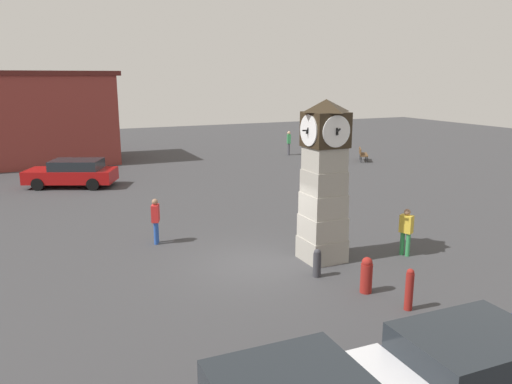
# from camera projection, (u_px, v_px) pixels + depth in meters

# --- Properties ---
(ground_plane) EXTENTS (88.25, 88.25, 0.00)m
(ground_plane) POSITION_uv_depth(u_px,v_px,m) (256.00, 263.00, 15.64)
(ground_plane) COLOR #38383A
(clock_tower) EXTENTS (1.51, 1.50, 5.05)m
(clock_tower) POSITION_uv_depth(u_px,v_px,m) (324.00, 183.00, 15.38)
(clock_tower) COLOR #9B968B
(clock_tower) RESTS_ON ground_plane
(bollard_near_tower) EXTENTS (0.23, 0.23, 0.85)m
(bollard_near_tower) POSITION_uv_depth(u_px,v_px,m) (317.00, 263.00, 14.48)
(bollard_near_tower) COLOR #333338
(bollard_near_tower) RESTS_ON ground_plane
(bollard_mid_row) EXTENTS (0.32, 0.32, 1.00)m
(bollard_mid_row) POSITION_uv_depth(u_px,v_px,m) (366.00, 275.00, 13.39)
(bollard_mid_row) COLOR maroon
(bollard_mid_row) RESTS_ON ground_plane
(bollard_far_row) EXTENTS (0.20, 0.20, 1.09)m
(bollard_far_row) POSITION_uv_depth(u_px,v_px,m) (409.00, 289.00, 12.38)
(bollard_far_row) COLOR maroon
(bollard_far_row) RESTS_ON ground_plane
(car_by_building) EXTENTS (4.35, 2.17, 1.49)m
(car_by_building) POSITION_uv_depth(u_px,v_px,m) (480.00, 367.00, 8.67)
(car_by_building) COLOR navy
(car_by_building) RESTS_ON ground_plane
(car_silver_hatch) EXTENTS (4.93, 3.59, 1.45)m
(car_silver_hatch) POSITION_uv_depth(u_px,v_px,m) (72.00, 173.00, 26.34)
(car_silver_hatch) COLOR #A51111
(car_silver_hatch) RESTS_ON ground_plane
(bench) EXTENTS (1.32, 1.63, 0.90)m
(bench) POSITION_uv_depth(u_px,v_px,m) (362.00, 153.00, 34.49)
(bench) COLOR brown
(bench) RESTS_ON ground_plane
(pedestrian_near_bench) EXTENTS (0.36, 0.46, 1.77)m
(pedestrian_near_bench) POSITION_uv_depth(u_px,v_px,m) (289.00, 141.00, 37.05)
(pedestrian_near_bench) COLOR #3F3F47
(pedestrian_near_bench) RESTS_ON ground_plane
(pedestrian_crossing_lot) EXTENTS (0.37, 0.46, 1.61)m
(pedestrian_crossing_lot) POSITION_uv_depth(u_px,v_px,m) (156.00, 218.00, 17.28)
(pedestrian_crossing_lot) COLOR #264CA5
(pedestrian_crossing_lot) RESTS_ON ground_plane
(pedestrian_by_cars) EXTENTS (0.38, 0.46, 1.57)m
(pedestrian_by_cars) POSITION_uv_depth(u_px,v_px,m) (406.00, 229.00, 16.12)
(pedestrian_by_cars) COLOR #338C4C
(pedestrian_by_cars) RESTS_ON ground_plane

